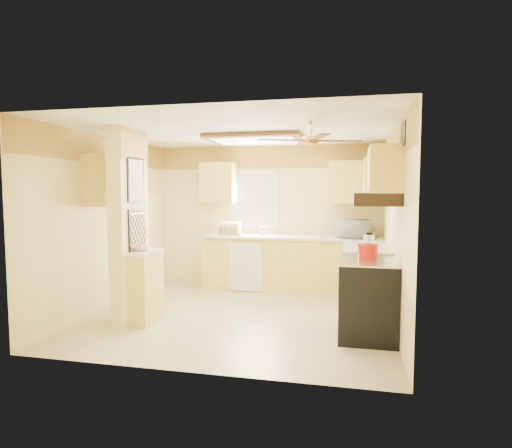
% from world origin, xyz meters
% --- Properties ---
extents(floor, '(4.00, 4.00, 0.00)m').
position_xyz_m(floor, '(0.00, 0.00, 0.00)').
color(floor, beige).
rests_on(floor, ground).
extents(ceiling, '(4.00, 4.00, 0.00)m').
position_xyz_m(ceiling, '(0.00, 0.00, 2.50)').
color(ceiling, white).
rests_on(ceiling, wall_back).
extents(wall_back, '(4.00, 0.00, 4.00)m').
position_xyz_m(wall_back, '(0.00, 1.90, 1.25)').
color(wall_back, '#FFE79B').
rests_on(wall_back, floor).
extents(wall_front, '(4.00, 0.00, 4.00)m').
position_xyz_m(wall_front, '(0.00, -1.90, 1.25)').
color(wall_front, '#FFE79B').
rests_on(wall_front, floor).
extents(wall_left, '(0.00, 3.80, 3.80)m').
position_xyz_m(wall_left, '(-2.00, 0.00, 1.25)').
color(wall_left, '#FFE79B').
rests_on(wall_left, floor).
extents(wall_right, '(0.00, 3.80, 3.80)m').
position_xyz_m(wall_right, '(2.00, 0.00, 1.25)').
color(wall_right, '#FFE79B').
rests_on(wall_right, floor).
extents(wallpaper_border, '(4.00, 0.02, 0.40)m').
position_xyz_m(wallpaper_border, '(0.00, 1.88, 2.30)').
color(wallpaper_border, '#FFD04B').
rests_on(wallpaper_border, wall_back).
extents(partition_column, '(0.20, 0.70, 2.50)m').
position_xyz_m(partition_column, '(-1.35, -0.55, 1.25)').
color(partition_column, '#FFE79B').
rests_on(partition_column, floor).
extents(partition_ledge, '(0.25, 0.55, 0.90)m').
position_xyz_m(partition_ledge, '(-1.13, -0.55, 0.45)').
color(partition_ledge, '#FFE16A').
rests_on(partition_ledge, floor).
extents(ledge_top, '(0.28, 0.58, 0.04)m').
position_xyz_m(ledge_top, '(-1.13, -0.55, 0.92)').
color(ledge_top, white).
rests_on(ledge_top, partition_ledge).
extents(lower_cabinets_back, '(3.00, 0.60, 0.90)m').
position_xyz_m(lower_cabinets_back, '(0.50, 1.60, 0.45)').
color(lower_cabinets_back, '#FFE16A').
rests_on(lower_cabinets_back, floor).
extents(lower_cabinets_right, '(0.60, 1.40, 0.90)m').
position_xyz_m(lower_cabinets_right, '(1.70, 0.60, 0.45)').
color(lower_cabinets_right, '#FFE16A').
rests_on(lower_cabinets_right, floor).
extents(countertop_back, '(3.04, 0.64, 0.04)m').
position_xyz_m(countertop_back, '(0.50, 1.59, 0.92)').
color(countertop_back, white).
rests_on(countertop_back, lower_cabinets_back).
extents(countertop_right, '(0.64, 1.44, 0.04)m').
position_xyz_m(countertop_right, '(1.69, 0.60, 0.92)').
color(countertop_right, white).
rests_on(countertop_right, lower_cabinets_right).
extents(dishwasher_panel, '(0.58, 0.02, 0.80)m').
position_xyz_m(dishwasher_panel, '(-0.25, 1.29, 0.43)').
color(dishwasher_panel, white).
rests_on(dishwasher_panel, lower_cabinets_back).
extents(window, '(0.92, 0.02, 1.02)m').
position_xyz_m(window, '(-0.25, 1.89, 1.55)').
color(window, white).
rests_on(window, wall_back).
extents(upper_cab_back_left, '(0.60, 0.35, 0.70)m').
position_xyz_m(upper_cab_back_left, '(-0.85, 1.72, 1.85)').
color(upper_cab_back_left, '#FFE16A').
rests_on(upper_cab_back_left, wall_back).
extents(upper_cab_back_right, '(0.90, 0.35, 0.70)m').
position_xyz_m(upper_cab_back_right, '(1.55, 1.72, 1.85)').
color(upper_cab_back_right, '#FFE16A').
rests_on(upper_cab_back_right, wall_back).
extents(upper_cab_right, '(0.35, 1.00, 0.70)m').
position_xyz_m(upper_cab_right, '(1.82, 1.25, 1.85)').
color(upper_cab_right, '#FFE16A').
rests_on(upper_cab_right, wall_right).
extents(upper_cab_left_wall, '(0.35, 0.75, 0.70)m').
position_xyz_m(upper_cab_left_wall, '(-1.82, -0.25, 1.85)').
color(upper_cab_left_wall, '#FFE16A').
rests_on(upper_cab_left_wall, wall_left).
extents(upper_cab_over_stove, '(0.35, 0.76, 0.52)m').
position_xyz_m(upper_cab_over_stove, '(1.82, -0.55, 1.95)').
color(upper_cab_over_stove, '#FFE16A').
rests_on(upper_cab_over_stove, wall_right).
extents(stove, '(0.68, 0.77, 0.92)m').
position_xyz_m(stove, '(1.67, -0.55, 0.46)').
color(stove, black).
rests_on(stove, floor).
extents(range_hood, '(0.50, 0.76, 0.14)m').
position_xyz_m(range_hood, '(1.74, -0.55, 1.62)').
color(range_hood, black).
rests_on(range_hood, upper_cab_over_stove).
extents(poster_menu, '(0.02, 0.42, 0.57)m').
position_xyz_m(poster_menu, '(-1.24, -0.55, 1.85)').
color(poster_menu, black).
rests_on(poster_menu, partition_column).
extents(poster_nashville, '(0.02, 0.42, 0.57)m').
position_xyz_m(poster_nashville, '(-1.24, -0.55, 1.20)').
color(poster_nashville, black).
rests_on(poster_nashville, partition_column).
extents(ceiling_light_panel, '(1.35, 0.95, 0.06)m').
position_xyz_m(ceiling_light_panel, '(0.10, 0.50, 2.46)').
color(ceiling_light_panel, brown).
rests_on(ceiling_light_panel, ceiling).
extents(ceiling_fan, '(1.15, 1.15, 0.26)m').
position_xyz_m(ceiling_fan, '(1.00, -0.70, 2.29)').
color(ceiling_fan, gold).
rests_on(ceiling_fan, ceiling).
extents(vent_grate, '(0.02, 0.40, 0.25)m').
position_xyz_m(vent_grate, '(1.98, -0.90, 2.30)').
color(vent_grate, black).
rests_on(vent_grate, wall_right).
extents(microwave, '(0.57, 0.42, 0.30)m').
position_xyz_m(microwave, '(1.51, 1.58, 1.09)').
color(microwave, white).
rests_on(microwave, countertop_back).
extents(bowl, '(0.29, 0.29, 0.06)m').
position_xyz_m(bowl, '(-1.18, -0.55, 0.97)').
color(bowl, white).
rests_on(bowl, ledge_top).
extents(dutch_oven, '(0.25, 0.25, 0.17)m').
position_xyz_m(dutch_oven, '(1.67, -0.40, 1.00)').
color(dutch_oven, red).
rests_on(dutch_oven, stove).
extents(kettle, '(0.14, 0.14, 0.22)m').
position_xyz_m(kettle, '(1.71, 0.28, 1.04)').
color(kettle, silver).
rests_on(kettle, countertop_right).
extents(dish_rack, '(0.41, 0.33, 0.22)m').
position_xyz_m(dish_rack, '(-0.59, 1.56, 1.02)').
color(dish_rack, tan).
rests_on(dish_rack, countertop_back).
extents(utensil_crock, '(0.12, 0.12, 0.23)m').
position_xyz_m(utensil_crock, '(-0.01, 1.66, 1.02)').
color(utensil_crock, white).
rests_on(utensil_crock, countertop_back).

